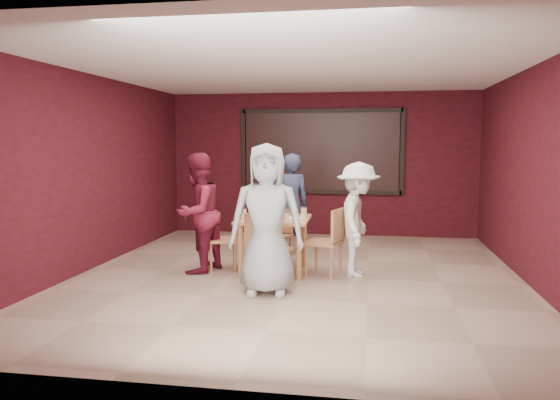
% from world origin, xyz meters
% --- Properties ---
extents(floor, '(7.00, 7.00, 0.00)m').
position_xyz_m(floor, '(0.00, 0.00, 0.00)').
color(floor, tan).
rests_on(floor, ground).
extents(window_blinds, '(3.00, 0.02, 1.50)m').
position_xyz_m(window_blinds, '(0.00, 3.45, 1.65)').
color(window_blinds, black).
extents(dining_table, '(1.01, 1.01, 0.93)m').
position_xyz_m(dining_table, '(-0.35, 0.18, 0.68)').
color(dining_table, tan).
rests_on(dining_table, floor).
extents(chair_front, '(0.58, 0.58, 0.94)m').
position_xyz_m(chair_front, '(-0.32, -0.62, 0.53)').
color(chair_front, '#AF6D44').
rests_on(chair_front, floor).
extents(chair_back, '(0.46, 0.46, 0.80)m').
position_xyz_m(chair_back, '(-0.41, 0.92, 0.45)').
color(chair_back, '#AF6D44').
rests_on(chair_back, floor).
extents(chair_left, '(0.53, 0.53, 0.87)m').
position_xyz_m(chair_left, '(-1.19, 0.22, 0.49)').
color(chair_left, '#AF6D44').
rests_on(chair_left, floor).
extents(chair_right, '(0.56, 0.56, 0.93)m').
position_xyz_m(chair_right, '(0.43, 0.08, 0.53)').
color(chair_right, '#AF6D44').
rests_on(chair_right, floor).
extents(diner_front, '(0.94, 0.66, 1.82)m').
position_xyz_m(diner_front, '(-0.25, -0.92, 0.91)').
color(diner_front, '#9E9E9E').
rests_on(diner_front, floor).
extents(diner_back, '(0.70, 0.57, 1.65)m').
position_xyz_m(diner_back, '(-0.31, 1.51, 0.82)').
color(diner_back, '#313858').
rests_on(diner_back, floor).
extents(diner_left, '(0.85, 0.97, 1.68)m').
position_xyz_m(diner_left, '(-1.42, 0.04, 0.84)').
color(diner_left, maroon).
rests_on(diner_left, floor).
extents(diner_right, '(0.63, 1.04, 1.56)m').
position_xyz_m(diner_right, '(0.81, 0.20, 0.78)').
color(diner_right, white).
rests_on(diner_right, floor).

